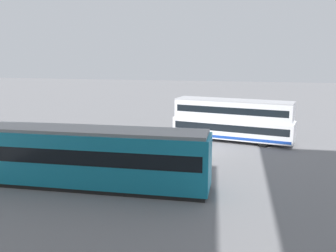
{
  "coord_description": "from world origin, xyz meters",
  "views": [
    {
      "loc": [
        -4.26,
        30.2,
        8.05
      ],
      "look_at": [
        2.03,
        1.77,
        2.3
      ],
      "focal_mm": 39.33,
      "sensor_mm": 36.0,
      "label": 1
    }
  ],
  "objects": [
    {
      "name": "ground_plane",
      "position": [
        0.0,
        0.0,
        0.0
      ],
      "size": [
        160.0,
        160.0,
        0.0
      ],
      "primitive_type": "plane",
      "color": "slate"
    },
    {
      "name": "double_decker_bus",
      "position": [
        -2.88,
        -3.78,
        1.98
      ],
      "size": [
        11.32,
        4.7,
        3.89
      ],
      "color": "white",
      "rests_on": "ground"
    },
    {
      "name": "tram_yellow",
      "position": [
        5.52,
        10.19,
        1.89
      ],
      "size": [
        15.61,
        3.09,
        3.65
      ],
      "color": "teal",
      "rests_on": "ground"
    },
    {
      "name": "pedestrian_near_railing",
      "position": [
        5.24,
        5.02,
        0.9
      ],
      "size": [
        0.44,
        0.44,
        1.58
      ],
      "color": "black",
      "rests_on": "ground"
    },
    {
      "name": "pedestrian_crossing",
      "position": [
        1.56,
        8.32,
        0.97
      ],
      "size": [
        0.43,
        0.43,
        1.68
      ],
      "color": "#33384C",
      "rests_on": "ground"
    },
    {
      "name": "pedestrian_railing",
      "position": [
        2.64,
        4.79,
        0.74
      ],
      "size": [
        8.58,
        0.23,
        1.08
      ],
      "color": "gray",
      "rests_on": "ground"
    },
    {
      "name": "info_sign",
      "position": [
        7.54,
        5.26,
        1.64
      ],
      "size": [
        1.03,
        0.34,
        2.38
      ],
      "color": "slate",
      "rests_on": "ground"
    }
  ]
}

